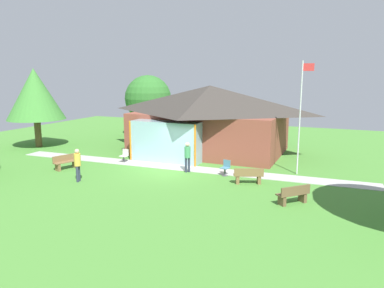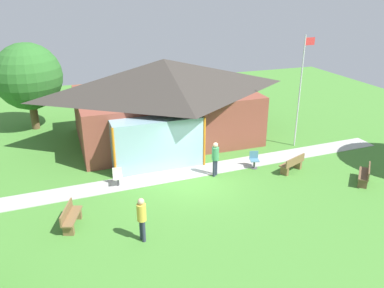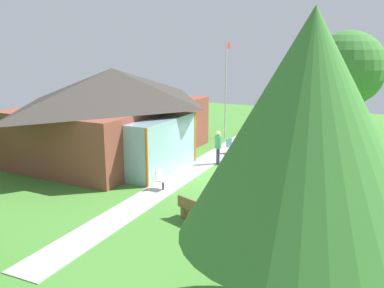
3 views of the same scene
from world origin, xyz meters
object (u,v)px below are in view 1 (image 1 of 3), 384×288
object	(u,v)px
patio_chair_west	(124,156)
tree_behind_pavilion_left	(148,99)
pavilion	(208,118)
patio_chair_lawn_spare	(226,168)
bench_mid_right	(248,176)
visitor_on_path	(187,155)
flagpole	(301,113)
tree_west_hedge	(35,94)
bench_lawn_far_right	(293,195)
visitor_strolling_lawn	(78,163)
bench_mid_left	(66,162)

from	to	relation	value
patio_chair_west	tree_behind_pavilion_left	distance (m)	10.73
pavilion	patio_chair_lawn_spare	size ratio (longest dim) A/B	12.91
pavilion	bench_mid_right	bearing A→B (deg)	-54.60
visitor_on_path	patio_chair_west	bearing A→B (deg)	-42.28
patio_chair_lawn_spare	tree_behind_pavilion_left	world-z (taller)	tree_behind_pavilion_left
flagpole	visitor_on_path	bearing A→B (deg)	-160.83
tree_west_hedge	bench_lawn_far_right	bearing A→B (deg)	-15.19
tree_behind_pavilion_left	tree_west_hedge	bearing A→B (deg)	-124.31
visitor_strolling_lawn	pavilion	bearing A→B (deg)	-33.96
visitor_strolling_lawn	tree_behind_pavilion_left	size ratio (longest dim) A/B	0.32
bench_lawn_far_right	bench_mid_right	xyz separation A→B (m)	(-2.54, 2.17, 0.00)
bench_mid_right	tree_west_hedge	xyz separation A→B (m)	(-17.45, 3.26, 3.65)
bench_lawn_far_right	patio_chair_lawn_spare	size ratio (longest dim) A/B	1.62
visitor_on_path	tree_behind_pavilion_left	distance (m)	13.37
patio_chair_west	visitor_strolling_lawn	size ratio (longest dim) A/B	0.49
pavilion	flagpole	size ratio (longest dim) A/B	1.77
tree_west_hedge	visitor_on_path	bearing A→B (deg)	-9.90
pavilion	flagpole	xyz separation A→B (m)	(6.76, -3.67, 0.96)
bench_lawn_far_right	tree_behind_pavilion_left	distance (m)	19.98
flagpole	bench_mid_right	distance (m)	4.69
bench_mid_right	patio_chair_west	world-z (taller)	patio_chair_west
bench_mid_left	tree_behind_pavilion_left	size ratio (longest dim) A/B	0.28
bench_lawn_far_right	patio_chair_west	xyz separation A→B (m)	(-10.97, 3.60, 0.01)
bench_lawn_far_right	tree_west_hedge	size ratio (longest dim) A/B	0.23
patio_chair_lawn_spare	bench_lawn_far_right	bearing A→B (deg)	156.75
pavilion	visitor_on_path	bearing A→B (deg)	-81.18
flagpole	patio_chair_west	world-z (taller)	flagpole
bench_mid_left	visitor_on_path	size ratio (longest dim) A/B	0.90
bench_mid_left	visitor_strolling_lawn	bearing A→B (deg)	72.44
pavilion	patio_chair_west	xyz separation A→B (m)	(-3.75, -5.15, -2.05)
patio_chair_lawn_spare	visitor_strolling_lawn	distance (m)	7.92
flagpole	visitor_on_path	distance (m)	6.66
visitor_strolling_lawn	visitor_on_path	distance (m)	6.00
bench_lawn_far_right	bench_mid_right	distance (m)	3.34
patio_chair_west	bench_mid_left	bearing A→B (deg)	55.14
pavilion	visitor_strolling_lawn	bearing A→B (deg)	-110.51
bench_lawn_far_right	bench_mid_left	bearing A→B (deg)	129.83
bench_lawn_far_right	patio_chair_lawn_spare	world-z (taller)	patio_chair_lawn_spare
bench_mid_right	bench_lawn_far_right	bearing A→B (deg)	-62.56
patio_chair_west	visitor_strolling_lawn	xyz separation A→B (m)	(0.13, -4.52, 0.61)
bench_lawn_far_right	visitor_on_path	distance (m)	7.06
visitor_strolling_lawn	visitor_on_path	bearing A→B (deg)	-62.10
patio_chair_west	tree_west_hedge	xyz separation A→B (m)	(-9.02, 1.82, 3.63)
patio_chair_lawn_spare	visitor_strolling_lawn	world-z (taller)	visitor_strolling_lawn
flagpole	visitor_strolling_lawn	distance (m)	12.22
bench_mid_left	tree_west_hedge	distance (m)	8.92
patio_chair_lawn_spare	visitor_on_path	world-z (taller)	visitor_on_path
bench_lawn_far_right	tree_behind_pavilion_left	world-z (taller)	tree_behind_pavilion_left
visitor_strolling_lawn	visitor_on_path	xyz separation A→B (m)	(4.50, 3.96, 0.00)
bench_mid_right	visitor_strolling_lawn	distance (m)	8.87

